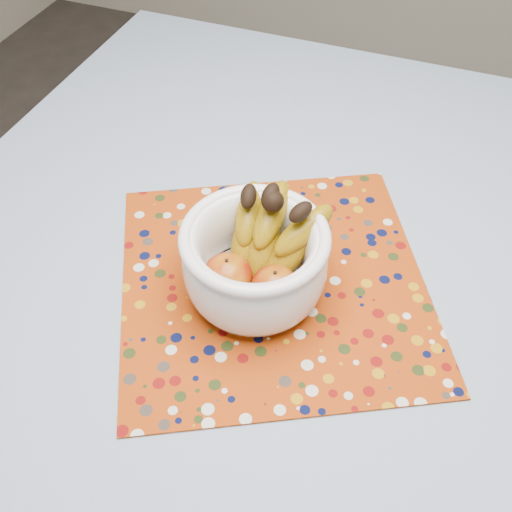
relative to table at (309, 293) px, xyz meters
name	(u,v)px	position (x,y,z in m)	size (l,w,h in m)	color
table	(309,293)	(0.00, 0.00, 0.00)	(1.20, 1.20, 0.75)	brown
tablecloth	(313,261)	(0.00, 0.00, 0.08)	(1.32, 1.32, 0.01)	slate
placemat	(273,282)	(-0.04, -0.07, 0.09)	(0.46, 0.46, 0.00)	#973208
fruit_bowl	(261,252)	(-0.06, -0.08, 0.17)	(0.23, 0.23, 0.17)	white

